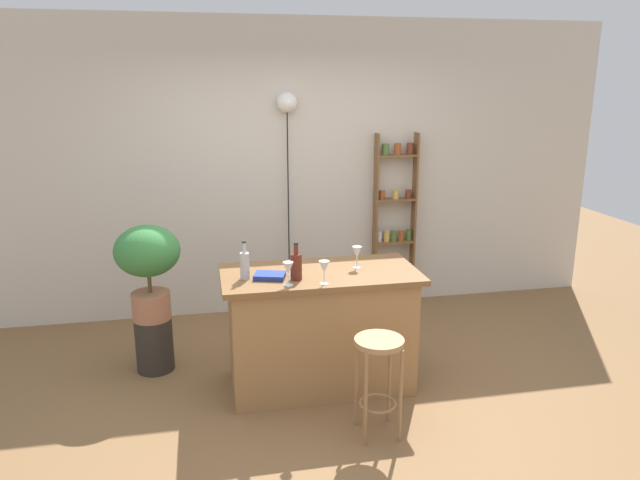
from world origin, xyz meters
name	(u,v)px	position (x,y,z in m)	size (l,w,h in m)	color
ground	(328,404)	(0.00, 0.00, 0.00)	(12.00, 12.00, 0.00)	brown
back_wall	(286,169)	(0.00, 1.95, 1.40)	(6.40, 0.10, 2.80)	beige
kitchen_counter	(320,329)	(0.00, 0.30, 0.45)	(1.42, 0.70, 0.89)	#9E7042
bar_stool	(379,365)	(0.23, -0.41, 0.49)	(0.31, 0.31, 0.66)	#997047
spice_shelf	(395,219)	(1.07, 1.82, 0.89)	(0.42, 0.12, 1.74)	brown
plant_stool	(154,344)	(-1.24, 0.79, 0.22)	(0.29, 0.29, 0.43)	#2D2823
potted_plant	(148,261)	(-1.24, 0.79, 0.90)	(0.49, 0.44, 0.75)	#A86B4C
bottle_wine_red	(245,265)	(-0.54, 0.25, 0.99)	(0.07, 0.07, 0.27)	#B2B2B7
bottle_olive_oil	(296,266)	(-0.20, 0.16, 0.99)	(0.08, 0.08, 0.27)	#5B2319
wine_glass_left	(288,269)	(-0.27, 0.05, 1.01)	(0.07, 0.07, 0.16)	silver
wine_glass_center	(324,268)	(-0.03, 0.03, 1.01)	(0.07, 0.07, 0.16)	silver
wine_glass_right	(357,253)	(0.28, 0.33, 1.01)	(0.07, 0.07, 0.16)	silver
cookbook	(270,276)	(-0.37, 0.23, 0.91)	(0.21, 0.15, 0.04)	navy
pendant_globe_light	(287,107)	(0.00, 1.84, 1.99)	(0.19, 0.19, 2.13)	black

